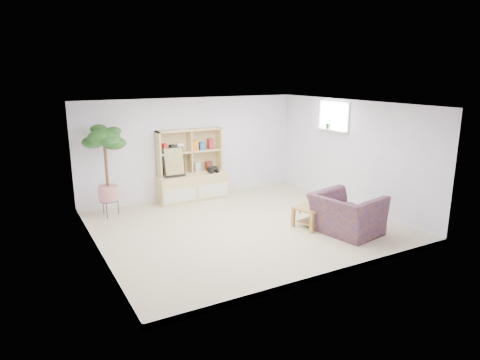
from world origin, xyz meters
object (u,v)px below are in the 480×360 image
storage_unit (192,165)px  armchair (347,211)px  floor_tree (107,172)px  coffee_table (318,215)px

storage_unit → armchair: size_ratio=1.43×
floor_tree → armchair: size_ratio=1.65×
storage_unit → coffee_table: 3.28m
storage_unit → floor_tree: bearing=-172.2°
storage_unit → coffee_table: (1.52, -2.83, -0.64)m
storage_unit → floor_tree: floor_tree is taller
floor_tree → storage_unit: bearing=7.8°
coffee_table → armchair: 0.70m
coffee_table → floor_tree: size_ratio=0.51×
coffee_table → armchair: bearing=-87.4°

